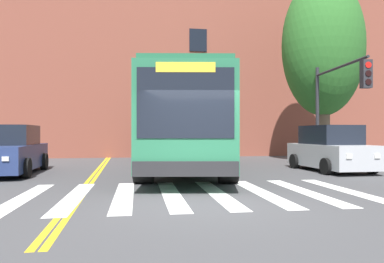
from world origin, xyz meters
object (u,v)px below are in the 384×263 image
city_bus (186,123)px  car_silver_far_lane (330,150)px  traffic_light_near_corner (337,93)px  car_black_behind_bus (154,143)px  car_navy_near_lane (9,152)px  street_tree_curbside_large (323,47)px

city_bus → car_silver_far_lane: 5.72m
car_silver_far_lane → traffic_light_near_corner: size_ratio=0.89×
city_bus → traffic_light_near_corner: 6.43m
car_black_behind_bus → traffic_light_near_corner: bearing=-50.1°
car_navy_near_lane → city_bus: bearing=-0.9°
car_black_behind_bus → traffic_light_near_corner: traffic_light_near_corner is taller
car_navy_near_lane → traffic_light_near_corner: size_ratio=1.05×
traffic_light_near_corner → car_silver_far_lane: bearing=-134.4°
car_navy_near_lane → street_tree_curbside_large: bearing=14.0°
car_silver_far_lane → car_black_behind_bus: size_ratio=0.83×
city_bus → car_black_behind_bus: size_ratio=2.35×
car_black_behind_bus → traffic_light_near_corner: 11.12m
traffic_light_near_corner → car_navy_near_lane: bearing=179.1°
car_silver_far_lane → car_black_behind_bus: (-6.23, 9.12, 0.04)m
city_bus → car_navy_near_lane: bearing=179.1°
city_bus → car_silver_far_lane: size_ratio=2.83×
car_navy_near_lane → traffic_light_near_corner: 12.96m
traffic_light_near_corner → street_tree_curbside_large: size_ratio=0.47×
car_navy_near_lane → street_tree_curbside_large: size_ratio=0.50×
car_silver_far_lane → traffic_light_near_corner: (0.75, 0.76, 2.30)m
car_navy_near_lane → car_silver_far_lane: size_ratio=1.18×
car_silver_far_lane → street_tree_curbside_large: street_tree_curbside_large is taller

